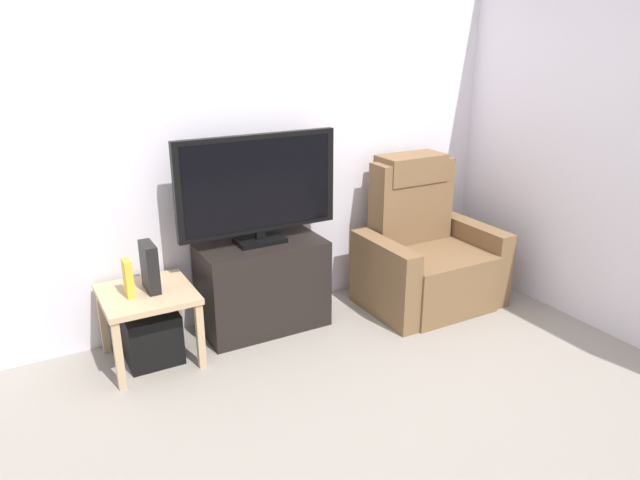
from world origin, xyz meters
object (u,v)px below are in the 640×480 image
Objects in this scene: television at (258,187)px; side_table at (148,302)px; game_console at (150,267)px; recliner_armchair at (425,254)px; subwoofer_box at (151,336)px; tv_stand at (263,285)px; book_upright at (128,278)px.

television is 0.99m from side_table.
side_table is 0.22m from game_console.
subwoofer_box is at bearing 175.70° from recliner_armchair.
tv_stand is 2.61× the size of subwoofer_box.
recliner_armchair is 2.02m from side_table.
game_console is at bearing 15.95° from subwoofer_box.
side_table is at bearing 0.00° from subwoofer_box.
tv_stand is at bearing 5.39° from book_upright.
television is 0.98m from book_upright.
tv_stand is at bearing 170.34° from recliner_armchair.
game_console reaches higher than book_upright.
television is 2.03× the size of side_table.
book_upright is (-0.10, -0.02, 0.42)m from subwoofer_box.
recliner_armchair is 2.13m from book_upright.
book_upright is at bearing -168.69° from subwoofer_box.
television is at bearing 5.96° from subwoofer_box.
subwoofer_box is at bearing 0.00° from side_table.
subwoofer_box is at bearing -174.04° from television.
game_console reaches higher than side_table.
book_upright is 0.78× the size of game_console.
book_upright is at bearing -167.47° from game_console.
side_table is at bearing -174.04° from television.
recliner_armchair reaches higher than game_console.
game_console is (-0.75, -0.05, 0.30)m from tv_stand.
tv_stand is 1.25m from recliner_armchair.
game_console is (-0.75, -0.07, -0.38)m from television.
recliner_armchair is at bearing -3.90° from side_table.
tv_stand reaches higher than side_table.
game_console is at bearing 12.53° from book_upright.
side_table is (-0.78, -0.08, -0.60)m from television.
television reaches higher than side_table.
side_table is at bearing 11.31° from book_upright.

